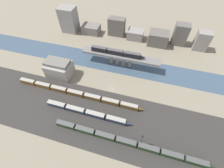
# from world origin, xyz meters

# --- Properties ---
(ground_plane) EXTENTS (400.00, 400.00, 0.00)m
(ground_plane) POSITION_xyz_m (0.00, 0.00, 0.00)
(ground_plane) COLOR gray
(railbed_yard) EXTENTS (280.00, 42.00, 0.01)m
(railbed_yard) POSITION_xyz_m (0.00, -24.00, 0.00)
(railbed_yard) COLOR #33302D
(railbed_yard) RESTS_ON ground
(river_water) EXTENTS (320.00, 21.07, 0.01)m
(river_water) POSITION_xyz_m (0.00, 26.58, 0.00)
(river_water) COLOR #3D5166
(river_water) RESTS_ON ground
(bridge) EXTENTS (62.24, 7.58, 10.21)m
(bridge) POSITION_xyz_m (-0.00, 26.58, 8.06)
(bridge) COLOR slate
(bridge) RESTS_ON ground
(train_on_bridge) EXTENTS (43.64, 3.17, 4.10)m
(train_on_bridge) POSITION_xyz_m (-2.91, 26.58, 12.21)
(train_on_bridge) COLOR black
(train_on_bridge) RESTS_ON bridge
(train_yard_near) EXTENTS (89.78, 2.93, 3.92)m
(train_yard_near) POSITION_xyz_m (19.86, -34.93, 1.93)
(train_yard_near) COLOR #23381E
(train_yard_near) RESTS_ON ground
(train_yard_mid) EXTENTS (57.64, 3.05, 3.66)m
(train_yard_mid) POSITION_xyz_m (-9.01, -23.75, 1.79)
(train_yard_mid) COLOR #2D384C
(train_yard_mid) RESTS_ON ground
(train_yard_far) EXTENTS (92.31, 2.84, 3.91)m
(train_yard_far) POSITION_xyz_m (-21.47, -11.94, 1.92)
(train_yard_far) COLOR brown
(train_yard_far) RESTS_ON ground
(warehouse_building) EXTENTS (18.48, 13.82, 13.68)m
(warehouse_building) POSITION_xyz_m (-42.30, 3.15, 6.50)
(warehouse_building) COLOR #9E998E
(warehouse_building) RESTS_ON ground
(signal_tower) EXTENTS (1.00, 0.99, 12.22)m
(signal_tower) POSITION_xyz_m (26.02, -33.26, 5.95)
(signal_tower) COLOR #4C4C51
(signal_tower) RESTS_ON ground
(city_block_far_left) EXTENTS (15.67, 12.47, 23.96)m
(city_block_far_left) POSITION_xyz_m (-62.16, 62.85, 11.98)
(city_block_far_left) COLOR gray
(city_block_far_left) RESTS_ON ground
(city_block_left) EXTENTS (17.17, 11.92, 8.26)m
(city_block_left) POSITION_xyz_m (-40.16, 64.95, 4.13)
(city_block_left) COLOR slate
(city_block_left) RESTS_ON ground
(city_block_center) EXTENTS (16.08, 8.29, 17.34)m
(city_block_center) POSITION_xyz_m (-14.49, 68.65, 8.67)
(city_block_center) COLOR #605B56
(city_block_center) RESTS_ON ground
(city_block_right) EXTENTS (14.92, 11.58, 8.62)m
(city_block_right) POSITION_xyz_m (4.89, 67.48, 4.31)
(city_block_right) COLOR gray
(city_block_right) RESTS_ON ground
(city_block_far_right) EXTENTS (17.81, 13.65, 12.13)m
(city_block_far_right) POSITION_xyz_m (26.70, 64.12, 6.06)
(city_block_far_right) COLOR #605B56
(city_block_far_right) RESTS_ON ground
(city_block_tall) EXTENTS (12.29, 9.38, 19.49)m
(city_block_tall) POSITION_xyz_m (45.24, 70.11, 9.74)
(city_block_tall) COLOR #605B56
(city_block_tall) RESTS_ON ground
(city_block_low) EXTENTS (11.37, 8.49, 17.16)m
(city_block_low) POSITION_xyz_m (63.96, 66.73, 8.58)
(city_block_low) COLOR gray
(city_block_low) RESTS_ON ground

